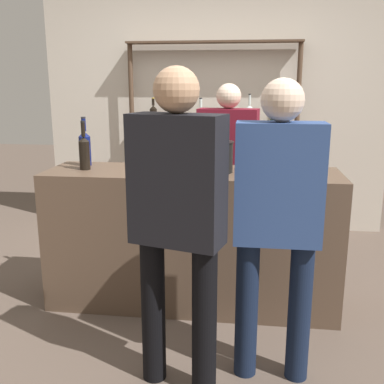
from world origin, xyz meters
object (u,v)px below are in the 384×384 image
Objects in this scene: counter_bottle_1 at (85,147)px; customer_right at (277,212)px; counter_bottle_3 at (288,151)px; ice_bucket at (217,157)px; counter_bottle_4 at (176,153)px; counter_bottle_5 at (280,153)px; wine_glass at (301,162)px; counter_bottle_2 at (84,152)px; counter_bottle_0 at (164,148)px; server_behind_counter at (227,163)px; customer_center at (177,211)px.

customer_right is at bearing -34.38° from counter_bottle_1.
ice_bucket is (-0.48, -0.18, -0.02)m from counter_bottle_3.
counter_bottle_5 reaches higher than counter_bottle_4.
wine_glass is at bearing -47.67° from counter_bottle_5.
wine_glass is at bearing -5.14° from counter_bottle_2.
ice_bucket is at bearing -19.14° from counter_bottle_0.
counter_bottle_0 reaches higher than counter_bottle_2.
counter_bottle_5 is at bearing -109.57° from counter_bottle_3.
counter_bottle_5 reaches higher than counter_bottle_1.
server_behind_counter is at bearing 115.29° from counter_bottle_5.
counter_bottle_2 is at bearing -163.86° from counter_bottle_0.
counter_bottle_0 is 1.07× the size of counter_bottle_4.
counter_bottle_1 is at bearing -178.37° from counter_bottle_3.
counter_bottle_5 reaches higher than wine_glass.
server_behind_counter is at bearing 126.08° from counter_bottle_3.
server_behind_counter is (0.04, 0.79, -0.18)m from ice_bucket.
counter_bottle_2 reaches higher than counter_bottle_3.
counter_bottle_4 reaches higher than wine_glass.
wine_glass is (0.92, -0.29, -0.03)m from counter_bottle_0.
counter_bottle_0 is 0.23× the size of customer_right.
ice_bucket is 0.81m from server_behind_counter.
counter_bottle_5 is at bearing -3.46° from customer_right.
counter_bottle_3 is 0.20m from counter_bottle_5.
customer_right reaches higher than counter_bottle_4.
server_behind_counter reaches higher than counter_bottle_5.
counter_bottle_3 is at bearing -6.73° from customer_right.
counter_bottle_3 is at bearing 43.36° from server_behind_counter.
counter_bottle_3 reaches higher than ice_bucket.
counter_bottle_0 is at bearing 16.14° from counter_bottle_2.
counter_bottle_1 is 1.05× the size of counter_bottle_2.
counter_bottle_2 is 1.21m from customer_center.
counter_bottle_2 is 1.47× the size of ice_bucket.
wine_glass is at bearing -25.34° from customer_center.
server_behind_counter is at bearing 118.26° from wine_glass.
customer_right is at bearing -47.56° from counter_bottle_4.
counter_bottle_0 is at bearing -177.19° from counter_bottle_3.
counter_bottle_2 reaches higher than ice_bucket.
server_behind_counter is at bearing 71.02° from counter_bottle_4.
counter_bottle_2 is at bearing -71.17° from counter_bottle_1.
ice_bucket is (-0.41, 0.01, -0.04)m from counter_bottle_5.
customer_center is at bearing -76.10° from counter_bottle_0.
customer_right is at bearing -50.66° from counter_bottle_0.
wine_glass is 0.63× the size of ice_bucket.
customer_right reaches higher than counter_bottle_0.
server_behind_counter reaches higher than ice_bucket.
counter_bottle_5 is at bearing -10.42° from counter_bottle_0.
wine_glass is (1.51, -0.29, -0.03)m from counter_bottle_1.
counter_bottle_1 is 1.54× the size of ice_bucket.
counter_bottle_4 is 0.95m from customer_right.
customer_right is (-0.05, -0.77, -0.19)m from counter_bottle_5.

